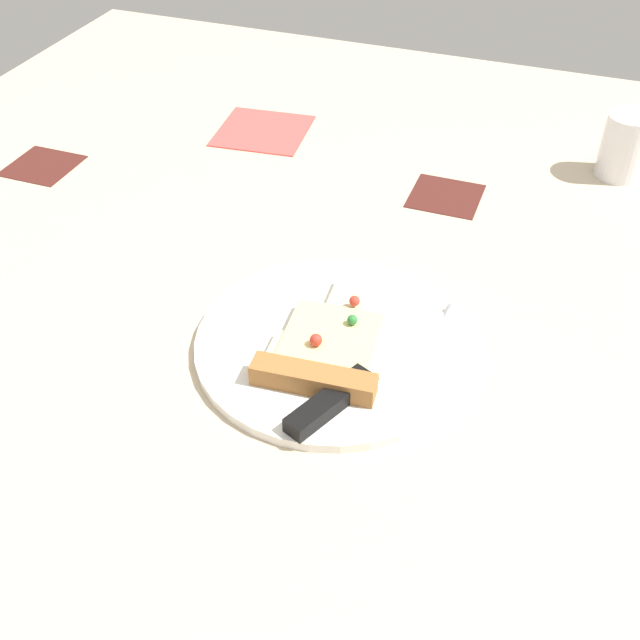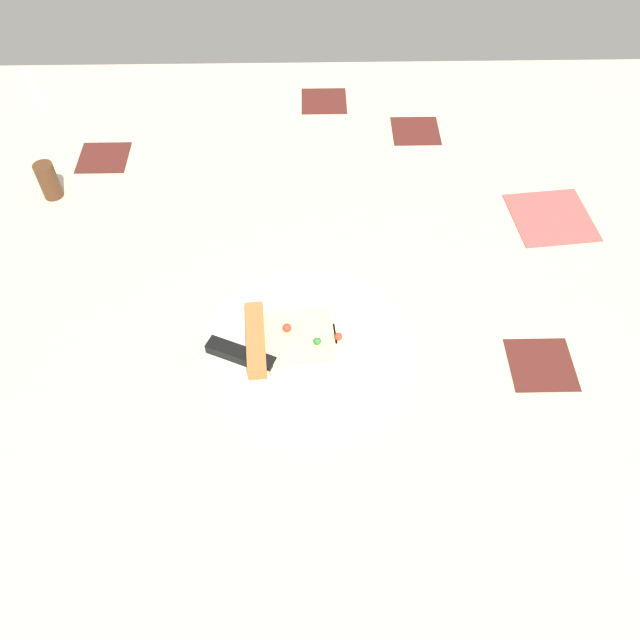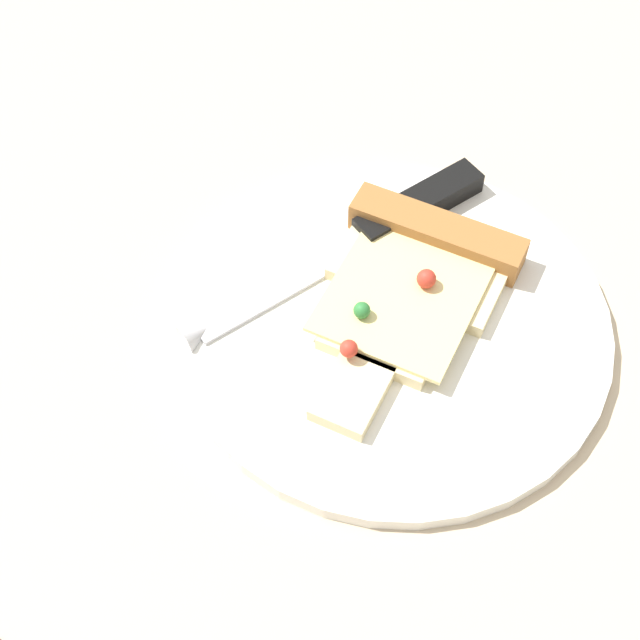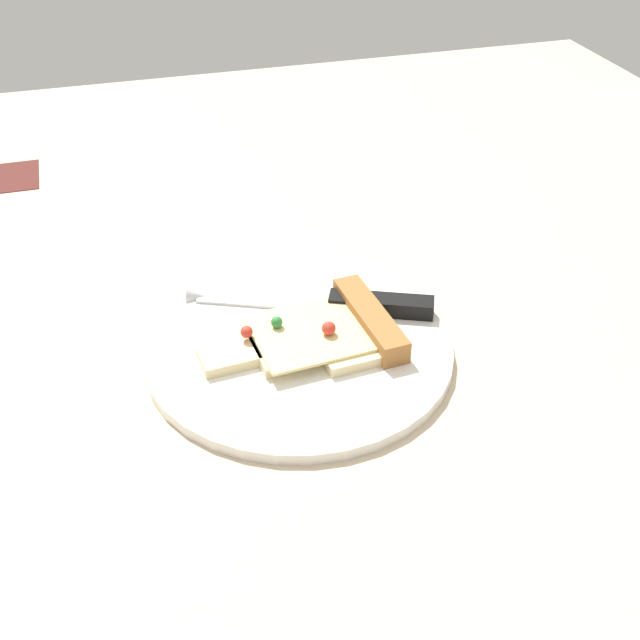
% 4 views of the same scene
% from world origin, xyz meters
% --- Properties ---
extents(ground_plane, '(1.54, 1.54, 0.03)m').
position_xyz_m(ground_plane, '(0.00, -0.00, -0.01)').
color(ground_plane, '#C6B293').
rests_on(ground_plane, ground).
extents(plate, '(0.28, 0.28, 0.01)m').
position_xyz_m(plate, '(0.02, 0.03, 0.01)').
color(plate, white).
rests_on(plate, ground_plane).
extents(pizza_slice, '(0.12, 0.18, 0.03)m').
position_xyz_m(pizza_slice, '(0.01, 0.05, 0.02)').
color(pizza_slice, beige).
rests_on(pizza_slice, plate).
extents(knife, '(0.12, 0.23, 0.02)m').
position_xyz_m(knife, '(-0.03, 0.08, 0.02)').
color(knife, silver).
rests_on(knife, plate).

